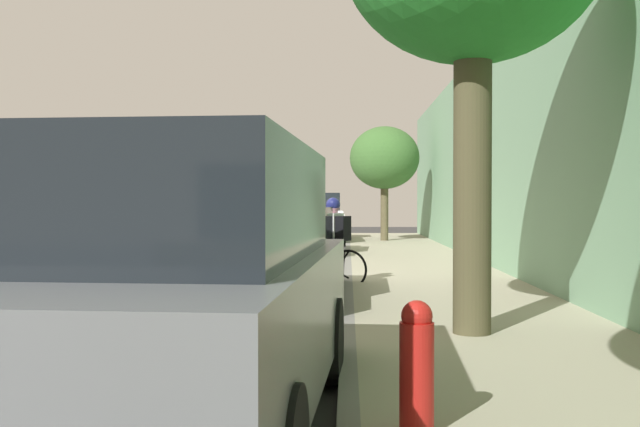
% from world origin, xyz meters
% --- Properties ---
extents(ground, '(63.25, 63.25, 0.00)m').
position_xyz_m(ground, '(0.00, 0.00, 0.00)').
color(ground, '#353535').
extents(sidewalk, '(3.13, 39.53, 0.14)m').
position_xyz_m(sidewalk, '(3.42, 0.00, 0.07)').
color(sidewalk, '#A8A288').
rests_on(sidewalk, ground).
extents(curb_edge, '(0.16, 39.53, 0.14)m').
position_xyz_m(curb_edge, '(1.78, 0.00, 0.07)').
color(curb_edge, gray).
rests_on(curb_edge, ground).
extents(lane_stripe_centre, '(0.14, 40.00, 0.01)m').
position_xyz_m(lane_stripe_centre, '(-3.16, 0.23, 0.00)').
color(lane_stripe_centre, white).
rests_on(lane_stripe_centre, ground).
extents(lane_stripe_bike_edge, '(0.12, 39.53, 0.01)m').
position_xyz_m(lane_stripe_bike_edge, '(0.31, 0.00, 0.00)').
color(lane_stripe_bike_edge, white).
rests_on(lane_stripe_bike_edge, ground).
extents(building_facade, '(0.50, 39.53, 5.37)m').
position_xyz_m(building_facade, '(5.24, 0.00, 2.68)').
color(building_facade, '#79A581').
rests_on(building_facade, ground).
extents(parked_suv_grey_second, '(2.17, 4.80, 1.99)m').
position_xyz_m(parked_suv_grey_second, '(0.65, -8.36, 1.03)').
color(parked_suv_grey_second, slate).
rests_on(parked_suv_grey_second, ground).
extents(parked_sedan_black_mid, '(1.94, 4.45, 1.52)m').
position_xyz_m(parked_sedan_black_mid, '(0.71, -2.21, 0.75)').
color(parked_sedan_black_mid, black).
rests_on(parked_sedan_black_mid, ground).
extents(parked_sedan_silver_far, '(2.02, 4.49, 1.52)m').
position_xyz_m(parked_sedan_silver_far, '(0.63, 7.29, 0.75)').
color(parked_sedan_silver_far, '#B7BABF').
rests_on(parked_sedan_silver_far, ground).
extents(parked_pickup_white_farthest, '(2.15, 5.36, 1.95)m').
position_xyz_m(parked_pickup_white_farthest, '(0.60, 14.26, 0.90)').
color(parked_pickup_white_farthest, white).
rests_on(parked_pickup_white_farthest, ground).
extents(bicycle_at_curb, '(1.65, 0.75, 0.78)m').
position_xyz_m(bicycle_at_curb, '(1.31, -0.00, 0.39)').
color(bicycle_at_curb, black).
rests_on(bicycle_at_curb, ground).
extents(cyclist_with_backpack, '(0.52, 0.56, 1.68)m').
position_xyz_m(cyclist_with_backpack, '(1.53, -0.46, 1.02)').
color(cyclist_with_backpack, '#C6B284').
rests_on(cyclist_with_backpack, ground).
extents(street_tree_corner, '(2.61, 2.61, 4.29)m').
position_xyz_m(street_tree_corner, '(3.15, 13.47, 3.23)').
color(street_tree_corner, brown).
rests_on(street_tree_corner, sidewalk).
extents(fire_hydrant, '(0.22, 0.22, 0.84)m').
position_xyz_m(fire_hydrant, '(2.21, -8.64, 0.57)').
color(fire_hydrant, red).
rests_on(fire_hydrant, sidewalk).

